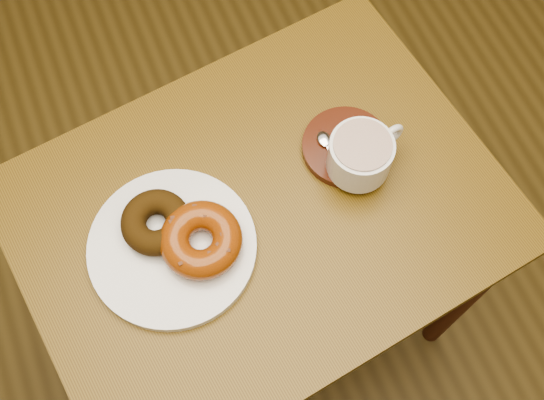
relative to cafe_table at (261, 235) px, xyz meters
name	(u,v)px	position (x,y,z in m)	size (l,w,h in m)	color
ground	(245,229)	(0.04, 0.24, -0.59)	(6.00, 6.00, 0.00)	#4E3C18
cafe_table	(261,235)	(0.00, 0.00, 0.00)	(0.82, 0.66, 0.70)	brown
donut_plate	(172,247)	(-0.15, -0.01, 0.12)	(0.26, 0.26, 0.02)	silver
donut_cinnamon	(156,222)	(-0.16, 0.03, 0.15)	(0.11, 0.11, 0.04)	#37230B
donut_caramel	(201,240)	(-0.10, -0.03, 0.15)	(0.14, 0.14, 0.05)	#863D0E
saucer	(346,147)	(0.17, 0.05, 0.12)	(0.14, 0.14, 0.02)	#3C1508
coffee_cup	(361,154)	(0.17, 0.01, 0.16)	(0.13, 0.10, 0.07)	silver
teaspoon	(327,144)	(0.14, 0.06, 0.13)	(0.02, 0.10, 0.01)	silver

